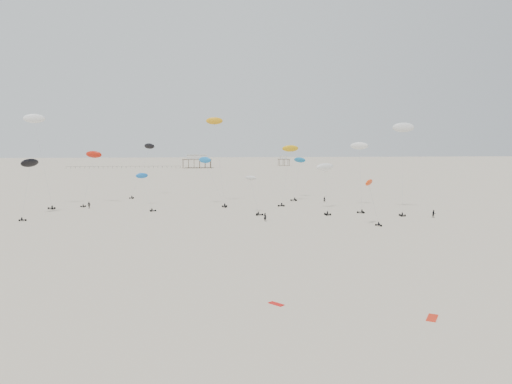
{
  "coord_description": "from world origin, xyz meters",
  "views": [
    {
      "loc": [
        -13.36,
        -16.37,
        17.06
      ],
      "look_at": [
        0.0,
        88.0,
        7.0
      ],
      "focal_mm": 35.0,
      "sensor_mm": 36.0,
      "label": 1
    }
  ],
  "objects": [
    {
      "name": "rig_13",
      "position": [
        -41.48,
        130.64,
        12.89
      ],
      "size": [
        5.8,
        11.02,
        16.06
      ],
      "rotation": [
        0.0,
        0.0,
        5.78
      ],
      "color": "black",
      "rests_on": "ground"
    },
    {
      "name": "spectator_1",
      "position": [
        42.47,
        92.7,
        0.0
      ],
      "size": [
        1.06,
        0.63,
        2.15
      ],
      "primitive_type": "imported",
      "rotation": [
        0.0,
        0.0,
        6.31
      ],
      "color": "black",
      "rests_on": "ground"
    },
    {
      "name": "ground_plane",
      "position": [
        0.0,
        200.0,
        0.0
      ],
      "size": [
        900.0,
        900.0,
        0.0
      ],
      "primitive_type": "plane",
      "color": "beige"
    },
    {
      "name": "rig_9",
      "position": [
        -26.49,
        123.03,
        6.3
      ],
      "size": [
        6.77,
        16.76,
        16.81
      ],
      "rotation": [
        0.0,
        0.0,
        4.96
      ],
      "color": "black",
      "rests_on": "ground"
    },
    {
      "name": "grounded_kite_a",
      "position": [
        9.93,
        28.73,
        0.0
      ],
      "size": [
        1.97,
        2.33,
        0.08
      ],
      "primitive_type": "cube",
      "rotation": [
        0.0,
        0.0,
        0.98
      ],
      "color": "red",
      "rests_on": "ground"
    },
    {
      "name": "spectator_2",
      "position": [
        -40.9,
        120.49,
        0.0
      ],
      "size": [
        1.43,
        1.12,
        2.14
      ],
      "primitive_type": "imported",
      "rotation": [
        0.0,
        0.0,
        5.88
      ],
      "color": "black",
      "rests_on": "ground"
    },
    {
      "name": "rig_0",
      "position": [
        -6.39,
        125.54,
        18.38
      ],
      "size": [
        5.63,
        12.1,
        25.27
      ],
      "rotation": [
        0.0,
        0.0,
        3.3
      ],
      "color": "black",
      "rests_on": "ground"
    },
    {
      "name": "spectator_3",
      "position": [
        25.29,
        126.25,
        0.0
      ],
      "size": [
        0.88,
        0.83,
        2.0
      ],
      "primitive_type": "imported",
      "rotation": [
        0.0,
        0.0,
        2.52
      ],
      "color": "black",
      "rests_on": "ground"
    },
    {
      "name": "rig_8",
      "position": [
        31.44,
        113.55,
        13.88
      ],
      "size": [
        7.54,
        16.23,
        20.79
      ],
      "rotation": [
        0.0,
        0.0,
        1.44
      ],
      "color": "black",
      "rests_on": "ground"
    },
    {
      "name": "rig_10",
      "position": [
        14.61,
        126.81,
        13.2
      ],
      "size": [
        8.1,
        12.38,
        18.35
      ],
      "rotation": [
        0.0,
        0.0,
        1.96
      ],
      "color": "black",
      "rests_on": "ground"
    },
    {
      "name": "rig_1",
      "position": [
        -8.71,
        124.58,
        10.13
      ],
      "size": [
        8.24,
        10.24,
        14.58
      ],
      "rotation": [
        0.0,
        0.0,
        5.58
      ],
      "color": "black",
      "rests_on": "ground"
    },
    {
      "name": "grounded_kite_b",
      "position": [
        -4.61,
        34.93,
        0.0
      ],
      "size": [
        1.67,
        1.84,
        0.07
      ],
      "primitive_type": "cube",
      "rotation": [
        0.0,
        0.0,
        -0.9
      ],
      "color": "red",
      "rests_on": "ground"
    },
    {
      "name": "rig_4",
      "position": [
        -28.51,
        151.67,
        13.17
      ],
      "size": [
        8.03,
        13.38,
        18.81
      ],
      "rotation": [
        0.0,
        0.0,
        5.92
      ],
      "color": "black",
      "rests_on": "ground"
    },
    {
      "name": "rig_7",
      "position": [
        20.99,
        110.04,
        9.38
      ],
      "size": [
        6.5,
        15.38,
        15.64
      ],
      "rotation": [
        0.0,
        0.0,
        0.35
      ],
      "color": "black",
      "rests_on": "ground"
    },
    {
      "name": "rig_14",
      "position": [
        -54.89,
        125.17,
        20.95
      ],
      "size": [
        9.24,
        8.25,
        25.38
      ],
      "rotation": [
        0.0,
        0.0,
        1.26
      ],
      "color": "black",
      "rests_on": "ground"
    },
    {
      "name": "rig_2",
      "position": [
        19.97,
        138.31,
        9.29
      ],
      "size": [
        7.07,
        12.93,
        14.9
      ],
      "rotation": [
        0.0,
        0.0,
        1.52
      ],
      "color": "black",
      "rests_on": "ground"
    },
    {
      "name": "spectator_0",
      "position": [
        2.59,
        92.38,
        0.0
      ],
      "size": [
        0.98,
        0.93,
        2.23
      ],
      "primitive_type": "imported",
      "rotation": [
        0.0,
        0.0,
        2.49
      ],
      "color": "black",
      "rests_on": "ground"
    },
    {
      "name": "pavilion_small",
      "position": [
        60.0,
        380.0,
        3.49
      ],
      "size": [
        9.0,
        7.0,
        8.0
      ],
      "color": "brown",
      "rests_on": "ground"
    },
    {
      "name": "rig_11",
      "position": [
        -52.37,
        109.54,
        11.42
      ],
      "size": [
        4.69,
        14.49,
        15.58
      ],
      "rotation": [
        0.0,
        0.0,
        4.46
      ],
      "color": "black",
      "rests_on": "ground"
    },
    {
      "name": "pier_fence",
      "position": [
        -62.0,
        350.0,
        0.77
      ],
      "size": [
        80.2,
        0.2,
        1.5
      ],
      "color": "black",
      "rests_on": "ground"
    },
    {
      "name": "rig_3",
      "position": [
        23.9,
        83.66,
        6.85
      ],
      "size": [
        4.47,
        3.86,
        9.98
      ],
      "rotation": [
        0.0,
        0.0,
        3.42
      ],
      "color": "black",
      "rests_on": "ground"
    },
    {
      "name": "rig_6",
      "position": [
        1.64,
        104.45,
        5.25
      ],
      "size": [
        4.08,
        7.14,
        9.65
      ],
      "rotation": [
        0.0,
        0.0,
        4.61
      ],
      "color": "black",
      "rests_on": "ground"
    },
    {
      "name": "pavilion_main",
      "position": [
        -10.0,
        350.0,
        4.22
      ],
      "size": [
        21.0,
        13.0,
        9.8
      ],
      "color": "brown",
      "rests_on": "ground"
    },
    {
      "name": "rig_12",
      "position": [
        40.27,
        105.97,
        19.07
      ],
      "size": [
        8.52,
        13.67,
        23.87
      ],
      "rotation": [
        0.0,
        0.0,
        0.24
      ],
      "color": "black",
      "rests_on": "ground"
    }
  ]
}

